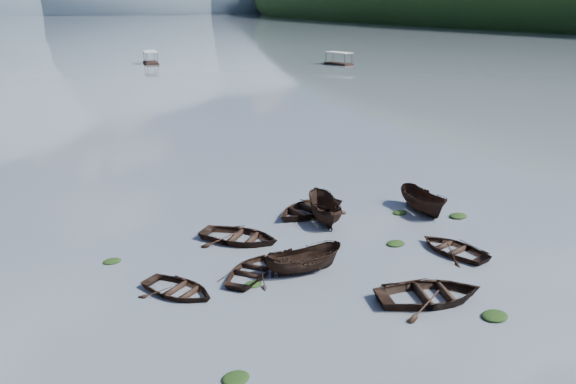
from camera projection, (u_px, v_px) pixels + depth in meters
name	position (u px, v px, depth m)	size (l,w,h in m)	color
ground_plane	(411.00, 311.00, 24.94)	(2400.00, 2400.00, 0.00)	#4D5661
haze_mtn_c	(101.00, 12.00, 843.97)	(520.00, 520.00, 260.00)	#475666
haze_mtn_d	(214.00, 11.00, 921.94)	(520.00, 520.00, 220.00)	#475666
rowboat_0	(179.00, 293.00, 26.48)	(2.76, 3.86, 0.80)	black
rowboat_1	(251.00, 275.00, 28.28)	(2.75, 3.85, 0.80)	black
rowboat_2	(304.00, 272.00, 28.59)	(1.53, 4.08, 1.57)	black
rowboat_3	(453.00, 252.00, 30.87)	(2.90, 4.06, 0.84)	black
rowboat_4	(430.00, 300.00, 25.86)	(3.61, 5.05, 1.05)	black
rowboat_5	(422.00, 212.00, 36.80)	(1.70, 4.51, 1.74)	black
rowboat_6	(239.00, 241.00, 32.28)	(3.37, 4.72, 0.98)	black
rowboat_7	(308.00, 214.00, 36.48)	(3.67, 5.14, 1.06)	black
rowboat_8	(324.00, 220.00, 35.35)	(1.69, 4.49, 1.73)	black
weed_clump_0	(236.00, 379.00, 20.43)	(1.04, 0.85, 0.23)	black
weed_clump_1	(253.00, 285.00, 27.26)	(0.90, 0.72, 0.20)	black
weed_clump_2	(495.00, 317.00, 24.45)	(1.23, 0.98, 0.27)	black
weed_clump_3	(400.00, 213.00, 36.52)	(0.96, 0.81, 0.21)	black
weed_clump_4	(396.00, 244.00, 31.84)	(1.11, 0.88, 0.23)	black
weed_clump_5	(112.00, 262.00, 29.69)	(0.95, 0.76, 0.20)	black
weed_clump_6	(311.00, 218.00, 35.71)	(0.95, 0.79, 0.20)	black
weed_clump_7	(458.00, 217.00, 35.92)	(1.20, 0.96, 0.26)	black
pontoon_centre	(151.00, 64.00, 126.57)	(2.87, 6.88, 2.64)	black
pontoon_right	(339.00, 65.00, 124.57)	(2.82, 6.77, 2.60)	black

